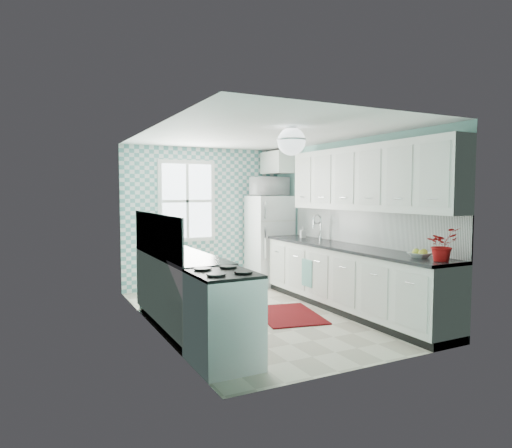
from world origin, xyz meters
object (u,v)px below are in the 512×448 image
stove (223,317)px  microwave (270,187)px  fruit_bowl (420,255)px  potted_plant (442,245)px  fridge (269,240)px  sink (312,240)px  ceiling_light (291,141)px

stove → microwave: microwave is taller
fruit_bowl → potted_plant: size_ratio=0.68×
fridge → potted_plant: size_ratio=4.36×
sink → microwave: size_ratio=0.86×
sink → fruit_bowl: 2.24m
potted_plant → fridge: bearing=91.4°
sink → fruit_bowl: size_ratio=2.07×
ceiling_light → microwave: bearing=66.8°
fridge → microwave: 0.99m
sink → potted_plant: bearing=-88.9°
sink → fruit_bowl: (-0.00, -2.24, 0.04)m
stove → sink: 3.16m
fruit_bowl → potted_plant: 0.35m
ceiling_light → fridge: size_ratio=0.21×
ceiling_light → stove: bearing=-150.1°
ceiling_light → microwave: ceiling_light is taller
potted_plant → sink: bearing=89.9°
ceiling_light → sink: (1.20, 1.32, -1.39)m
stove → microwave: bearing=53.0°
ceiling_light → potted_plant: bearing=-45.9°
fridge → sink: size_ratio=3.08×
potted_plant → microwave: (-0.09, 3.83, 0.68)m
microwave → potted_plant: bearing=87.4°
sink → fridge: bearing=95.4°
stove → sink: size_ratio=1.72×
fruit_bowl → stove: bearing=174.4°
sink → ceiling_light: bearing=-131.3°
potted_plant → fruit_bowl: bearing=90.0°
fridge → stove: bearing=-123.2°
fridge → ceiling_light: bearing=-111.3°
fruit_bowl → potted_plant: bearing=-90.0°
sink → microwave: (-0.09, 1.27, 0.88)m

